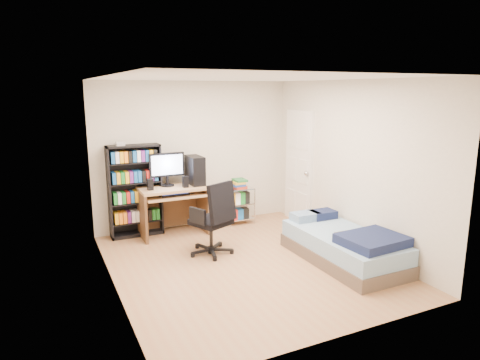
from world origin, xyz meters
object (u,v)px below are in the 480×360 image
computer_desk (178,190)px  bed (344,246)px  office_chair (213,231)px  media_shelf (135,190)px

computer_desk → bed: (1.70, -2.18, -0.50)m
office_chair → bed: office_chair is taller
office_chair → computer_desk: bearing=74.4°
bed → computer_desk: bearing=127.9°
computer_desk → bed: 2.81m
media_shelf → office_chair: size_ratio=1.43×
media_shelf → bed: (2.36, -2.36, -0.54)m
computer_desk → media_shelf: bearing=165.0°
media_shelf → office_chair: (0.83, -1.31, -0.42)m
media_shelf → office_chair: 1.61m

